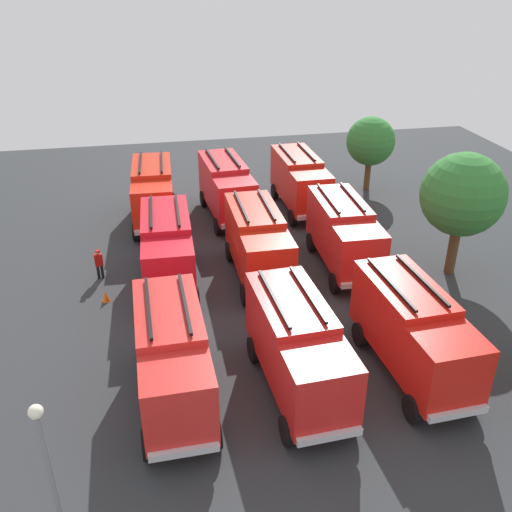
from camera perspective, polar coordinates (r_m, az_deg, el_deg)
ground_plane at (r=30.74m, az=-0.00°, el=-2.31°), size 55.24×55.24×0.00m
fire_truck_0 at (r=37.34m, az=-10.42°, el=6.47°), size 7.29×2.99×3.88m
fire_truck_1 at (r=29.66m, az=-9.01°, el=0.86°), size 7.26×2.91×3.88m
fire_truck_2 at (r=21.75m, az=-8.52°, el=-10.05°), size 7.25×2.87×3.88m
fire_truck_3 at (r=37.64m, az=-3.03°, el=7.07°), size 7.36×3.17×3.88m
fire_truck_4 at (r=29.95m, az=0.18°, el=1.50°), size 7.21×2.76×3.88m
fire_truck_5 at (r=22.11m, az=4.25°, el=-9.08°), size 7.32×3.07×3.88m
fire_truck_6 at (r=38.93m, az=4.48°, el=7.73°), size 7.23×2.83×3.88m
fire_truck_7 at (r=31.35m, az=8.91°, el=2.39°), size 7.28×2.95×3.88m
fire_truck_8 at (r=23.81m, az=15.69°, el=-7.18°), size 7.31×3.03×3.88m
firefighter_0 at (r=31.49m, az=-15.66°, el=-0.66°), size 0.32×0.46×1.71m
firefighter_1 at (r=35.01m, az=10.26°, el=2.79°), size 0.48×0.40×1.61m
tree_0 at (r=42.86m, az=11.57°, el=11.33°), size 3.56×3.56×5.52m
tree_1 at (r=31.33m, az=20.26°, el=5.83°), size 4.41×4.41×6.84m
traffic_cone_0 at (r=29.63m, az=-15.03°, el=-3.98°), size 0.39×0.39×0.56m
lamppost at (r=15.95m, az=-19.88°, el=-21.14°), size 0.36×0.36×6.39m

